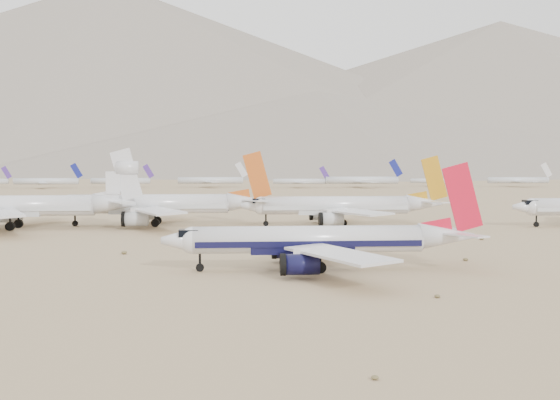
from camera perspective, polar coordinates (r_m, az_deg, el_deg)
The scene contains 9 objects.
ground at distance 107.34m, azimuth 2.71°, elevation -5.24°, with size 7000.00×7000.00×0.00m, color #998159.
main_airliner at distance 101.14m, azimuth 3.43°, elevation -3.30°, with size 44.17×43.14×15.59m.
row2_gold_tail at distance 173.45m, azimuth 5.18°, elevation -0.49°, with size 48.75×47.68×17.36m.
row2_orange_tail at distance 175.14m, azimuth -9.80°, elevation -0.38°, with size 51.75×50.62×18.46m.
row2_white_trijet at distance 174.06m, azimuth -20.37°, elevation -0.43°, with size 53.79×52.57×19.06m.
distant_storage_row at distance 444.94m, azimuth -6.96°, elevation 1.56°, with size 471.19×55.22×15.84m.
mountain_range at distance 1764.06m, azimuth -1.98°, elevation 8.69°, with size 7354.00×3024.00×470.00m.
foothills at distance 1321.96m, azimuth 19.51°, elevation 5.07°, with size 4637.50×1395.00×155.00m.
desert_scrub at distance 85.09m, azimuth -9.41°, elevation -7.26°, with size 233.60×121.67×0.63m.
Camera 1 is at (-13.75, -105.34, 15.38)m, focal length 45.00 mm.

